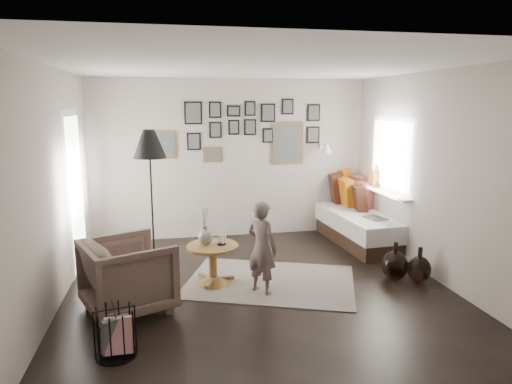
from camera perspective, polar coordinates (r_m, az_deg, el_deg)
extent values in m
plane|color=black|center=(5.57, 0.49, -12.18)|extent=(4.80, 4.80, 0.00)
plane|color=#A79B92|center=(7.54, -3.15, 4.14)|extent=(4.50, 0.00, 4.50)
plane|color=#A79B92|center=(2.95, 9.98, -6.60)|extent=(4.50, 0.00, 4.50)
plane|color=#A79B92|center=(5.24, -24.36, 0.24)|extent=(0.00, 4.80, 4.80)
plane|color=#A79B92|center=(6.06, 21.86, 1.74)|extent=(0.00, 4.80, 4.80)
plane|color=white|center=(5.14, 0.54, 15.56)|extent=(4.80, 4.80, 0.00)
plane|color=white|center=(6.44, -21.68, -0.02)|extent=(0.00, 2.14, 2.14)
plane|color=white|center=(6.44, -21.68, -0.02)|extent=(0.00, 1.88, 1.88)
plane|color=white|center=(6.44, -21.68, -0.02)|extent=(0.00, 1.93, 1.93)
plane|color=white|center=(7.06, 16.59, 4.48)|extent=(0.00, 1.30, 1.30)
plane|color=white|center=(7.06, 16.59, 4.48)|extent=(0.00, 1.14, 1.14)
cube|color=white|center=(7.12, 15.91, -0.09)|extent=(0.15, 1.32, 0.04)
cylinder|color=#8C4C14|center=(7.40, 14.76, 1.63)|extent=(0.10, 0.10, 0.28)
cylinder|color=#8C4C14|center=(7.55, 14.19, 1.61)|extent=(0.08, 0.08, 0.22)
cube|color=brown|center=(7.43, -11.24, 5.79)|extent=(0.35, 0.03, 0.45)
cube|color=black|center=(7.41, -11.24, 5.77)|extent=(0.30, 0.01, 0.40)
cube|color=black|center=(7.42, -7.86, 9.75)|extent=(0.28, 0.03, 0.36)
cube|color=black|center=(7.40, -7.85, 9.75)|extent=(0.23, 0.01, 0.31)
cube|color=black|center=(7.44, -7.77, 6.29)|extent=(0.22, 0.03, 0.28)
cube|color=black|center=(7.42, -7.76, 6.27)|extent=(0.17, 0.01, 0.23)
cube|color=black|center=(7.45, -5.14, 10.20)|extent=(0.20, 0.03, 0.26)
cube|color=black|center=(7.43, -5.12, 10.20)|extent=(0.15, 0.01, 0.21)
cube|color=black|center=(7.46, -5.09, 7.74)|extent=(0.20, 0.03, 0.26)
cube|color=black|center=(7.44, -5.08, 7.73)|extent=(0.15, 0.01, 0.21)
cube|color=black|center=(7.48, -2.81, 10.08)|extent=(0.22, 0.03, 0.18)
cube|color=black|center=(7.47, -2.79, 10.07)|extent=(0.17, 0.01, 0.13)
cube|color=black|center=(7.49, -2.80, 8.09)|extent=(0.18, 0.03, 0.24)
cube|color=black|center=(7.47, -2.78, 8.08)|extent=(0.13, 0.01, 0.19)
cube|color=black|center=(7.53, -0.75, 10.40)|extent=(0.18, 0.03, 0.24)
cube|color=black|center=(7.51, -0.72, 10.40)|extent=(0.13, 0.01, 0.19)
cube|color=black|center=(7.54, -0.74, 8.11)|extent=(0.20, 0.03, 0.26)
cube|color=black|center=(7.52, -0.72, 8.11)|extent=(0.15, 0.01, 0.21)
cube|color=black|center=(7.59, 1.51, 9.87)|extent=(0.24, 0.03, 0.30)
cube|color=black|center=(7.57, 1.54, 9.87)|extent=(0.19, 0.01, 0.25)
cube|color=black|center=(7.60, 1.50, 7.08)|extent=(0.18, 0.03, 0.24)
cube|color=black|center=(7.59, 1.53, 7.07)|extent=(0.13, 0.01, 0.19)
cube|color=brown|center=(7.69, 3.91, 6.13)|extent=(0.55, 0.03, 0.70)
cube|color=black|center=(7.67, 3.95, 6.12)|extent=(0.50, 0.01, 0.65)
cube|color=black|center=(7.67, 3.97, 10.60)|extent=(0.20, 0.03, 0.26)
cube|color=black|center=(7.65, 4.00, 10.60)|extent=(0.15, 0.01, 0.21)
cube|color=black|center=(7.80, 7.20, 9.81)|extent=(0.22, 0.03, 0.28)
cube|color=black|center=(7.78, 7.25, 9.81)|extent=(0.17, 0.01, 0.23)
cube|color=black|center=(7.81, 7.14, 7.10)|extent=(0.22, 0.03, 0.28)
cube|color=black|center=(7.79, 7.18, 7.09)|extent=(0.17, 0.01, 0.23)
cube|color=brown|center=(7.48, -5.43, 4.67)|extent=(0.30, 0.03, 0.24)
cube|color=black|center=(7.47, -5.41, 4.66)|extent=(0.25, 0.01, 0.19)
cube|color=white|center=(7.86, 8.19, 5.78)|extent=(0.06, 0.04, 0.10)
cylinder|color=white|center=(7.74, 8.48, 5.85)|extent=(0.02, 0.24, 0.02)
cone|color=white|center=(7.63, 8.80, 5.31)|extent=(0.18, 0.18, 0.14)
cube|color=beige|center=(5.81, 1.82, -11.12)|extent=(2.41, 2.05, 0.01)
cone|color=brown|center=(5.76, -5.37, -10.91)|extent=(0.47, 0.47, 0.09)
cylinder|color=brown|center=(5.69, -5.40, -8.98)|extent=(0.10, 0.10, 0.36)
cylinder|color=brown|center=(5.62, -5.44, -6.79)|extent=(0.63, 0.63, 0.04)
ellipsoid|color=black|center=(5.60, -6.31, -5.61)|extent=(0.18, 0.18, 0.20)
cylinder|color=black|center=(5.56, -6.33, -4.45)|extent=(0.05, 0.05, 0.04)
cylinder|color=black|center=(5.62, -4.33, -6.47)|extent=(0.11, 0.11, 0.02)
cube|color=black|center=(7.65, 12.76, -5.02)|extent=(1.04, 2.18, 0.25)
cube|color=beige|center=(7.59, 12.84, -3.22)|extent=(1.10, 2.24, 0.27)
cube|color=#AD5509|center=(8.30, 10.68, 0.97)|extent=(0.38, 0.66, 0.62)
cube|color=#391B12|center=(8.15, 9.94, 0.58)|extent=(0.27, 0.57, 0.55)
cube|color=maroon|center=(8.09, 12.31, 0.34)|extent=(0.43, 0.59, 0.53)
cube|color=#AD5509|center=(7.87, 11.26, 0.01)|extent=(0.24, 0.51, 0.51)
cube|color=maroon|center=(7.76, 13.03, -0.38)|extent=(0.35, 0.51, 0.47)
cube|color=#391B12|center=(7.57, 12.77, -0.74)|extent=(0.30, 0.48, 0.44)
cube|color=black|center=(7.07, 14.68, -3.15)|extent=(0.32, 0.38, 0.02)
imported|color=brown|center=(5.11, -15.71, -10.01)|extent=(1.13, 1.11, 0.79)
cube|color=silver|center=(5.12, -15.38, -8.91)|extent=(0.47, 0.47, 0.16)
cylinder|color=black|center=(6.51, -12.56, -8.82)|extent=(0.29, 0.29, 0.03)
cylinder|color=black|center=(6.29, -12.86, -1.83)|extent=(0.02, 0.02, 1.65)
cone|color=black|center=(6.16, -13.19, 5.88)|extent=(0.43, 0.43, 0.37)
cube|color=black|center=(4.36, -17.17, -16.67)|extent=(0.26, 0.21, 0.33)
cube|color=silver|center=(4.34, -16.75, -16.80)|extent=(0.24, 0.09, 0.33)
ellipsoid|color=black|center=(6.06, 16.95, -8.79)|extent=(0.33, 0.33, 0.38)
cylinder|color=black|center=(5.99, 17.08, -6.57)|extent=(0.05, 0.05, 0.12)
ellipsoid|color=black|center=(6.10, 19.72, -9.06)|extent=(0.29, 0.29, 0.33)
cylinder|color=black|center=(6.03, 19.86, -7.06)|extent=(0.05, 0.05, 0.12)
imported|color=#695652|center=(5.32, 0.75, -6.96)|extent=(0.46, 0.48, 1.10)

